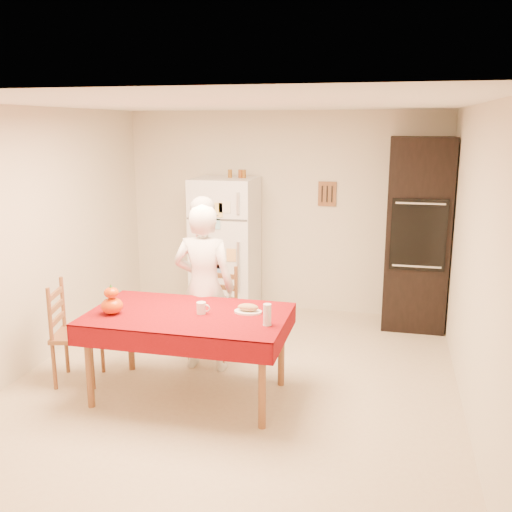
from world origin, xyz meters
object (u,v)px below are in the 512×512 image
(refrigerator, at_px, (226,247))
(pumpkin_lower, at_px, (112,306))
(dining_table, at_px, (188,321))
(coffee_mug, at_px, (201,308))
(wine_glass, at_px, (267,315))
(bread_plate, at_px, (248,312))
(chair_left, at_px, (70,329))
(oven_cabinet, at_px, (417,234))
(seated_woman, at_px, (204,288))
(chair_far, at_px, (216,310))

(refrigerator, relative_size, pumpkin_lower, 9.10)
(dining_table, relative_size, coffee_mug, 17.00)
(wine_glass, height_order, bread_plate, wine_glass)
(chair_left, height_order, bread_plate, chair_left)
(oven_cabinet, xyz_separation_m, bread_plate, (-1.45, -2.19, -0.33))
(chair_left, distance_m, coffee_mug, 1.32)
(refrigerator, distance_m, chair_left, 2.41)
(seated_woman, relative_size, coffee_mug, 16.28)
(chair_left, relative_size, coffee_mug, 9.50)
(oven_cabinet, bearing_deg, dining_table, -129.97)
(seated_woman, height_order, wine_glass, seated_woman)
(dining_table, xyz_separation_m, wine_glass, (0.72, -0.13, 0.16))
(chair_far, bearing_deg, dining_table, -80.15)
(chair_left, bearing_deg, bread_plate, -100.96)
(refrigerator, xyz_separation_m, chair_far, (0.31, -1.41, -0.34))
(refrigerator, bearing_deg, chair_far, -77.75)
(chair_far, height_order, bread_plate, chair_far)
(oven_cabinet, relative_size, pumpkin_lower, 11.77)
(chair_far, relative_size, bread_plate, 3.96)
(oven_cabinet, xyz_separation_m, seated_woman, (-2.00, -1.72, -0.29))
(wine_glass, distance_m, bread_plate, 0.35)
(chair_far, relative_size, seated_woman, 0.58)
(dining_table, bearing_deg, oven_cabinet, 50.03)
(chair_left, distance_m, bread_plate, 1.68)
(refrigerator, xyz_separation_m, coffee_mug, (0.45, -2.26, -0.04))
(refrigerator, xyz_separation_m, bread_plate, (0.83, -2.15, -0.08))
(chair_far, xyz_separation_m, seated_woman, (-0.03, -0.26, 0.31))
(pumpkin_lower, relative_size, wine_glass, 1.06)
(refrigerator, height_order, pumpkin_lower, refrigerator)
(wine_glass, bearing_deg, pumpkin_lower, -178.75)
(seated_woman, relative_size, pumpkin_lower, 8.71)
(refrigerator, height_order, dining_table, refrigerator)
(oven_cabinet, height_order, coffee_mug, oven_cabinet)
(seated_woman, xyz_separation_m, bread_plate, (0.55, -0.48, -0.04))
(dining_table, bearing_deg, refrigerator, 98.36)
(refrigerator, xyz_separation_m, wine_glass, (1.06, -2.41, -0.00))
(coffee_mug, distance_m, wine_glass, 0.63)
(chair_far, relative_size, coffee_mug, 9.50)
(coffee_mug, bearing_deg, refrigerator, 101.28)
(pumpkin_lower, bearing_deg, seated_woman, 53.78)
(oven_cabinet, relative_size, dining_table, 1.29)
(refrigerator, height_order, wine_glass, refrigerator)
(seated_woman, distance_m, wine_glass, 1.07)
(seated_woman, xyz_separation_m, pumpkin_lower, (-0.56, -0.77, 0.02))
(bread_plate, bearing_deg, coffee_mug, -163.62)
(chair_far, height_order, wine_glass, chair_far)
(dining_table, height_order, coffee_mug, coffee_mug)
(oven_cabinet, height_order, chair_far, oven_cabinet)
(oven_cabinet, height_order, dining_table, oven_cabinet)
(oven_cabinet, height_order, seated_woman, oven_cabinet)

